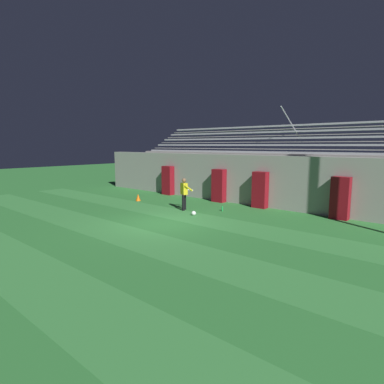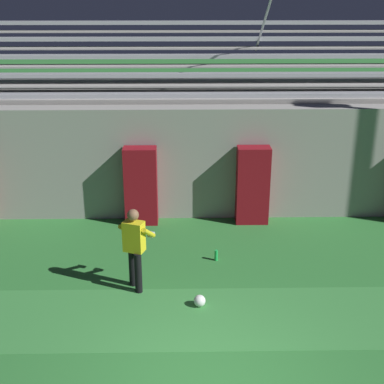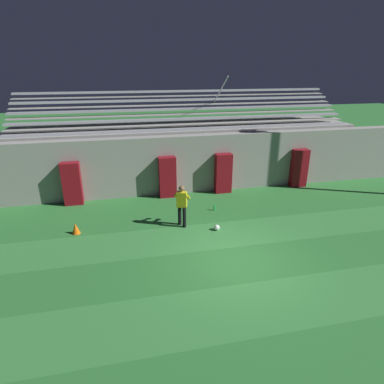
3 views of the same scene
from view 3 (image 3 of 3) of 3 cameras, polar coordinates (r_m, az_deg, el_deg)
name	(u,v)px [view 3 (image 3 of 3)]	position (r m, az deg, el deg)	size (l,w,h in m)	color
ground_plane	(237,261)	(10.62, 8.02, -12.06)	(80.00, 80.00, 0.00)	#2D7533
turf_stripe_mid	(265,306)	(9.08, 12.78, -19.09)	(28.00, 1.95, 0.01)	#38843D
turf_stripe_far	(221,235)	(12.06, 5.13, -7.54)	(28.00, 1.95, 0.01)	#38843D
back_wall	(193,163)	(15.75, 0.24, 5.10)	(24.00, 0.60, 2.80)	#999691
padding_pillar_gate_left	(167,177)	(15.13, -4.38, 2.65)	(0.80, 0.44, 1.94)	maroon
padding_pillar_gate_right	(223,173)	(15.72, 5.56, 3.33)	(0.80, 0.44, 1.94)	maroon
padding_pillar_far_left	(72,184)	(15.20, -20.55, 1.38)	(0.80, 0.44, 1.94)	maroon
padding_pillar_far_right	(299,168)	(17.36, 18.51, 4.06)	(0.80, 0.44, 1.94)	maroon
bleacher_stand	(184,150)	(17.94, -1.40, 7.47)	(18.00, 4.05, 5.43)	#999691
goalkeeper	(182,203)	(12.26, -1.81, -1.99)	(0.70, 0.68, 1.67)	black
soccer_ball	(217,228)	(12.31, 4.43, -6.32)	(0.22, 0.22, 0.22)	white
traffic_cone	(76,228)	(12.75, -19.97, -6.10)	(0.30, 0.30, 0.42)	orange
water_bottle	(214,208)	(13.93, 3.99, -2.81)	(0.07, 0.07, 0.24)	green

